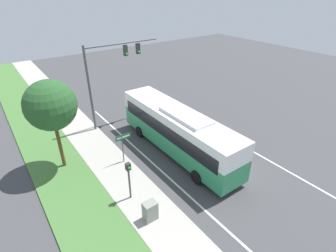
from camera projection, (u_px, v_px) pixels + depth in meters
ground_plane at (229, 174)px, 18.12m from camera, size 80.00×80.00×0.00m
sidewalk at (155, 215)px, 14.90m from camera, size 2.80×80.00×0.12m
grass_verge at (102, 244)px, 13.26m from camera, size 3.60×80.00×0.10m
lane_divider_near at (189, 196)px, 16.27m from camera, size 0.14×30.00×0.01m
lane_divider_far at (262, 156)px, 19.97m from camera, size 0.14×30.00×0.01m
bus at (178, 129)px, 19.59m from camera, size 2.65×11.76×3.65m
signal_gantry at (109, 69)px, 21.98m from camera, size 6.78×0.41×7.44m
pedestrian_signal at (129, 175)px, 15.20m from camera, size 0.28×0.34×2.68m
street_sign at (123, 143)px, 18.52m from camera, size 1.18×0.08×2.41m
utility_cabinet at (150, 211)px, 14.32m from camera, size 0.73×0.57×1.16m
roadside_tree at (51, 106)px, 16.60m from camera, size 3.31×3.31×6.38m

